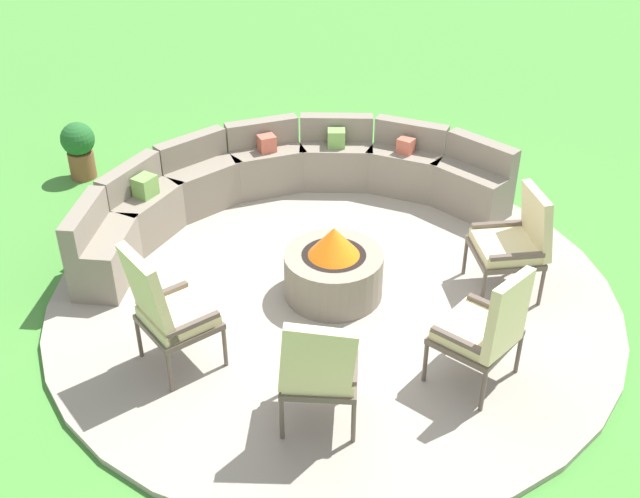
# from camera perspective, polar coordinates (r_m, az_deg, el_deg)

# --- Properties ---
(ground_plane) EXTENTS (24.00, 24.00, 0.00)m
(ground_plane) POSITION_cam_1_polar(r_m,az_deg,el_deg) (7.32, 0.97, -3.62)
(ground_plane) COLOR #478C38
(patio_circle) EXTENTS (5.23, 5.23, 0.06)m
(patio_circle) POSITION_cam_1_polar(r_m,az_deg,el_deg) (7.30, 0.97, -3.43)
(patio_circle) COLOR #9E9384
(patio_circle) RESTS_ON ground_plane
(fire_pit) EXTENTS (0.90, 0.90, 0.71)m
(fire_pit) POSITION_cam_1_polar(r_m,az_deg,el_deg) (7.13, 1.00, -1.46)
(fire_pit) COLOR gray
(fire_pit) RESTS_ON patio_circle
(curved_stone_bench) EXTENTS (4.38, 2.54, 0.78)m
(curved_stone_bench) POSITION_cam_1_polar(r_m,az_deg,el_deg) (8.41, -2.89, 4.68)
(curved_stone_bench) COLOR gray
(curved_stone_bench) RESTS_ON patio_circle
(lounge_chair_front_left) EXTENTS (0.60, 0.57, 1.15)m
(lounge_chair_front_left) POSITION_cam_1_polar(r_m,az_deg,el_deg) (6.26, -11.12, -4.26)
(lounge_chair_front_left) COLOR brown
(lounge_chair_front_left) RESTS_ON patio_circle
(lounge_chair_front_right) EXTENTS (0.77, 0.79, 1.06)m
(lounge_chair_front_right) POSITION_cam_1_polar(r_m,az_deg,el_deg) (5.66, -0.07, -8.65)
(lounge_chair_front_right) COLOR brown
(lounge_chair_front_right) RESTS_ON patio_circle
(lounge_chair_back_left) EXTENTS (0.71, 0.68, 1.08)m
(lounge_chair_back_left) POSITION_cam_1_polar(r_m,az_deg,el_deg) (6.15, 12.06, -5.56)
(lounge_chair_back_left) COLOR brown
(lounge_chair_back_left) RESTS_ON patio_circle
(lounge_chair_back_right) EXTENTS (0.81, 0.82, 1.03)m
(lounge_chair_back_right) POSITION_cam_1_polar(r_m,az_deg,el_deg) (7.27, 14.08, 0.69)
(lounge_chair_back_right) COLOR brown
(lounge_chair_back_right) RESTS_ON patio_circle
(potted_plant_1) EXTENTS (0.39, 0.39, 0.69)m
(potted_plant_1) POSITION_cam_1_polar(r_m,az_deg,el_deg) (9.61, -17.11, 7.09)
(potted_plant_1) COLOR brown
(potted_plant_1) RESTS_ON ground_plane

